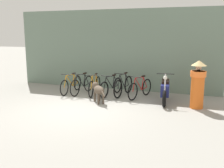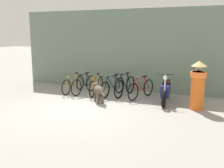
{
  "view_description": "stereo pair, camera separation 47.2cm",
  "coord_description": "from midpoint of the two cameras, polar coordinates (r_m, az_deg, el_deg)",
  "views": [
    {
      "loc": [
        3.65,
        -7.2,
        2.4
      ],
      "look_at": [
        0.7,
        1.17,
        0.65
      ],
      "focal_mm": 42.0,
      "sensor_mm": 36.0,
      "label": 1
    },
    {
      "loc": [
        4.09,
        -7.03,
        2.4
      ],
      "look_at": [
        0.7,
        1.17,
        0.65
      ],
      "focal_mm": 42.0,
      "sensor_mm": 36.0,
      "label": 2
    }
  ],
  "objects": [
    {
      "name": "ground_plane",
      "position": [
        8.45,
        -5.83,
        -5.41
      ],
      "size": [
        60.0,
        60.0,
        0.0
      ],
      "primitive_type": "plane",
      "color": "gray"
    },
    {
      "name": "shop_wall_back",
      "position": [
        11.21,
        2.26,
        7.42
      ],
      "size": [
        8.87,
        0.2,
        3.34
      ],
      "color": "slate",
      "rests_on": "ground"
    },
    {
      "name": "bicycle_0",
      "position": [
        10.7,
        -7.13,
        -0.05
      ],
      "size": [
        0.46,
        1.7,
        0.81
      ],
      "rotation": [
        0.0,
        0.0,
        -1.59
      ],
      "color": "black",
      "rests_on": "ground"
    },
    {
      "name": "bicycle_1",
      "position": [
        10.46,
        -4.84,
        -0.17
      ],
      "size": [
        0.46,
        1.63,
        0.85
      ],
      "rotation": [
        0.0,
        0.0,
        -1.69
      ],
      "color": "black",
      "rests_on": "ground"
    },
    {
      "name": "bicycle_2",
      "position": [
        10.3,
        -2.11,
        -0.36
      ],
      "size": [
        0.46,
        1.7,
        0.83
      ],
      "rotation": [
        0.0,
        0.0,
        -1.43
      ],
      "color": "black",
      "rests_on": "ground"
    },
    {
      "name": "bicycle_3",
      "position": [
        10.09,
        1.44,
        -0.65
      ],
      "size": [
        0.49,
        1.63,
        0.83
      ],
      "rotation": [
        0.0,
        0.0,
        -1.77
      ],
      "color": "black",
      "rests_on": "ground"
    },
    {
      "name": "bicycle_4",
      "position": [
        10.05,
        4.15,
        -0.52
      ],
      "size": [
        0.46,
        1.66,
        0.91
      ],
      "rotation": [
        0.0,
        0.0,
        -1.7
      ],
      "color": "black",
      "rests_on": "ground"
    },
    {
      "name": "bicycle_5",
      "position": [
        9.77,
        7.74,
        -1.07
      ],
      "size": [
        0.6,
        1.59,
        0.84
      ],
      "rotation": [
        0.0,
        0.0,
        -1.88
      ],
      "color": "black",
      "rests_on": "ground"
    },
    {
      "name": "motorcycle",
      "position": [
        9.28,
        13.03,
        -1.45
      ],
      "size": [
        0.58,
        1.92,
        1.07
      ],
      "rotation": [
        0.0,
        0.0,
        -1.46
      ],
      "color": "black",
      "rests_on": "ground"
    },
    {
      "name": "stray_dog",
      "position": [
        9.12,
        -1.56,
        -1.22
      ],
      "size": [
        0.85,
        0.94,
        0.66
      ],
      "rotation": [
        0.0,
        0.0,
        2.28
      ],
      "color": "#4C3F33",
      "rests_on": "ground"
    },
    {
      "name": "person_in_robes",
      "position": [
        8.68,
        19.68,
        -0.1
      ],
      "size": [
        0.57,
        0.57,
        1.54
      ],
      "rotation": [
        0.0,
        0.0,
        2.96
      ],
      "color": "orange",
      "rests_on": "ground"
    }
  ]
}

